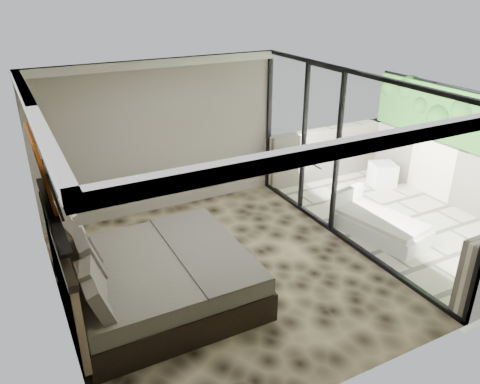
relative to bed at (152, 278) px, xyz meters
name	(u,v)px	position (x,y,z in m)	size (l,w,h in m)	color
floor	(222,273)	(1.12, 0.19, -0.39)	(5.00, 5.00, 0.00)	black
ceiling	(219,87)	(1.12, 0.19, 2.40)	(4.50, 5.00, 0.02)	silver
back_wall	(162,138)	(1.12, 2.68, 1.01)	(4.50, 0.02, 2.80)	gray
left_wall	(49,224)	(-1.12, 0.19, 1.01)	(0.02, 5.00, 2.80)	gray
glass_wall	(349,161)	(3.37, 0.19, 1.01)	(0.08, 5.00, 2.80)	white
terrace_slab	(405,222)	(4.87, 0.19, -0.45)	(3.00, 5.00, 0.12)	beige
parapet_far	(462,178)	(6.22, 0.19, 0.16)	(0.30, 5.00, 1.10)	beige
foliage_hedge	(474,122)	(6.22, 0.19, 1.26)	(0.36, 4.60, 1.10)	#307725
picture_ledge	(52,212)	(-1.06, 0.29, 1.11)	(0.12, 2.20, 0.05)	black
bed	(152,278)	(0.00, 0.00, 0.00)	(2.40, 2.32, 1.33)	black
nightstand	(73,251)	(-0.81, 1.46, -0.16)	(0.46, 0.46, 0.46)	black
table_lamp	(65,215)	(-0.82, 1.41, 0.50)	(0.31, 0.31, 0.57)	black
abstract_canvas	(41,168)	(-1.08, 0.54, 1.59)	(0.04, 0.90, 0.90)	#B7150F
framed_print	(52,190)	(-1.02, 0.16, 1.44)	(0.03, 0.50, 0.60)	black
ottoman	(382,174)	(5.57, 1.59, -0.14)	(0.48, 0.48, 0.48)	white
lounger	(377,224)	(3.99, 0.02, -0.19)	(1.09, 1.72, 0.62)	white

